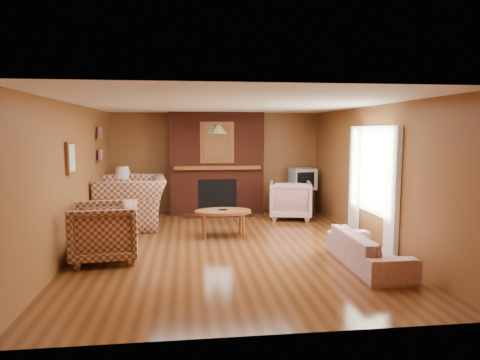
{
  "coord_description": "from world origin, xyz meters",
  "views": [
    {
      "loc": [
        -0.68,
        -7.12,
        1.96
      ],
      "look_at": [
        0.27,
        0.6,
        1.07
      ],
      "focal_mm": 32.0,
      "sensor_mm": 36.0,
      "label": 1
    }
  ],
  "objects": [
    {
      "name": "botanical_print",
      "position": [
        -2.47,
        -0.3,
        1.55
      ],
      "size": [
        0.05,
        0.4,
        0.5
      ],
      "color": "brown",
      "rests_on": "wall_left"
    },
    {
      "name": "table_lamp",
      "position": [
        -2.1,
        2.45,
        0.91
      ],
      "size": [
        0.38,
        0.38,
        0.63
      ],
      "color": "white",
      "rests_on": "side_table"
    },
    {
      "name": "floor",
      "position": [
        0.0,
        0.0,
        0.0
      ],
      "size": [
        6.5,
        6.5,
        0.0
      ],
      "primitive_type": "plane",
      "color": "#4B2910",
      "rests_on": "ground"
    },
    {
      "name": "coffee_table",
      "position": [
        -0.04,
        0.64,
        0.45
      ],
      "size": [
        1.05,
        0.65,
        0.53
      ],
      "color": "brown",
      "rests_on": "floor"
    },
    {
      "name": "window_right",
      "position": [
        2.45,
        -0.2,
        1.13
      ],
      "size": [
        0.1,
        1.85,
        2.0
      ],
      "color": "beige",
      "rests_on": "wall_right"
    },
    {
      "name": "side_table",
      "position": [
        -2.1,
        2.45,
        0.28
      ],
      "size": [
        0.43,
        0.43,
        0.56
      ],
      "primitive_type": "cube",
      "rotation": [
        0.0,
        0.0,
        0.02
      ],
      "color": "brown",
      "rests_on": "floor"
    },
    {
      "name": "wall_left",
      "position": [
        -2.5,
        0.0,
        1.2
      ],
      "size": [
        0.0,
        6.5,
        6.5
      ],
      "primitive_type": "plane",
      "rotation": [
        1.57,
        0.0,
        1.57
      ],
      "color": "brown",
      "rests_on": "floor"
    },
    {
      "name": "wall_front",
      "position": [
        0.0,
        -3.25,
        1.2
      ],
      "size": [
        6.5,
        0.0,
        6.5
      ],
      "primitive_type": "plane",
      "rotation": [
        -1.57,
        0.0,
        0.0
      ],
      "color": "brown",
      "rests_on": "floor"
    },
    {
      "name": "wall_right",
      "position": [
        2.5,
        0.0,
        1.2
      ],
      "size": [
        0.0,
        6.5,
        6.5
      ],
      "primitive_type": "plane",
      "rotation": [
        1.57,
        0.0,
        -1.57
      ],
      "color": "brown",
      "rests_on": "floor"
    },
    {
      "name": "ceiling",
      "position": [
        0.0,
        0.0,
        2.4
      ],
      "size": [
        6.5,
        6.5,
        0.0
      ],
      "primitive_type": "plane",
      "rotation": [
        3.14,
        0.0,
        0.0
      ],
      "color": "white",
      "rests_on": "wall_back"
    },
    {
      "name": "floral_sofa",
      "position": [
        1.9,
        -1.37,
        0.25
      ],
      "size": [
        0.68,
        1.72,
        0.5
      ],
      "primitive_type": "imported",
      "rotation": [
        0.0,
        0.0,
        1.57
      ],
      "color": "beige",
      "rests_on": "floor"
    },
    {
      "name": "fireplace",
      "position": [
        0.0,
        2.98,
        1.18
      ],
      "size": [
        2.2,
        0.82,
        2.4
      ],
      "color": "#4D1B10",
      "rests_on": "floor"
    },
    {
      "name": "plaid_armchair",
      "position": [
        -1.95,
        -0.58,
        0.45
      ],
      "size": [
        1.07,
        1.04,
        0.89
      ],
      "primitive_type": "imported",
      "rotation": [
        0.0,
        0.0,
        -1.47
      ],
      "color": "maroon",
      "rests_on": "floor"
    },
    {
      "name": "pendant_light",
      "position": [
        0.0,
        2.3,
        2.0
      ],
      "size": [
        0.36,
        0.36,
        0.48
      ],
      "color": "black",
      "rests_on": "ceiling"
    },
    {
      "name": "crt_tv",
      "position": [
        2.05,
        2.79,
        0.83
      ],
      "size": [
        0.6,
        0.6,
        0.5
      ],
      "color": "#9C9FA3",
      "rests_on": "tv_stand"
    },
    {
      "name": "tv_stand",
      "position": [
        2.05,
        2.8,
        0.29
      ],
      "size": [
        0.55,
        0.51,
        0.58
      ],
      "primitive_type": "cube",
      "rotation": [
        0.0,
        0.0,
        -0.05
      ],
      "color": "black",
      "rests_on": "floor"
    },
    {
      "name": "plaid_loveseat",
      "position": [
        -1.85,
        1.79,
        0.51
      ],
      "size": [
        1.54,
        1.72,
        1.03
      ],
      "primitive_type": "imported",
      "rotation": [
        0.0,
        0.0,
        -1.47
      ],
      "color": "maroon",
      "rests_on": "floor"
    },
    {
      "name": "wall_back",
      "position": [
        0.0,
        3.25,
        1.2
      ],
      "size": [
        6.5,
        0.0,
        6.5
      ],
      "primitive_type": "plane",
      "rotation": [
        1.57,
        0.0,
        0.0
      ],
      "color": "brown",
      "rests_on": "floor"
    },
    {
      "name": "bookshelf",
      "position": [
        -2.44,
        1.9,
        1.67
      ],
      "size": [
        0.09,
        0.55,
        0.71
      ],
      "color": "brown",
      "rests_on": "wall_left"
    },
    {
      "name": "floral_armchair",
      "position": [
        1.6,
        2.18,
        0.42
      ],
      "size": [
        1.08,
        1.1,
        0.85
      ],
      "primitive_type": "imported",
      "rotation": [
        0.0,
        0.0,
        2.94
      ],
      "color": "beige",
      "rests_on": "floor"
    }
  ]
}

